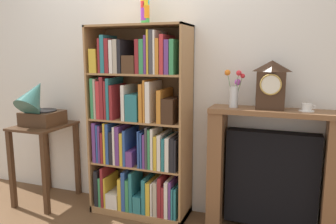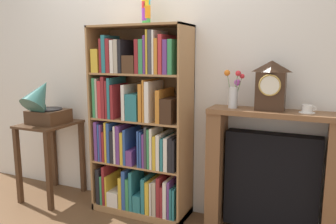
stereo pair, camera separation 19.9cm
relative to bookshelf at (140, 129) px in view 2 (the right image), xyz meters
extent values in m
cube|color=brown|center=(0.01, -0.11, -0.80)|extent=(7.49, 6.40, 0.02)
cube|color=silver|center=(0.08, 0.23, 0.51)|extent=(4.49, 0.08, 2.60)
cube|color=#A87A4C|center=(-0.43, 0.01, 0.06)|extent=(0.02, 0.36, 1.70)
cube|color=#A87A4C|center=(0.44, 0.01, 0.06)|extent=(0.02, 0.36, 1.70)
cube|color=brown|center=(0.01, 0.19, 0.06)|extent=(0.89, 0.01, 1.70)
cube|color=#A87A4C|center=(0.01, 0.01, 0.90)|extent=(0.89, 0.36, 0.02)
cube|color=#A87A4C|center=(0.01, 0.01, -0.76)|extent=(0.89, 0.36, 0.06)
cube|color=black|center=(-0.37, -0.02, -0.56)|extent=(0.04, 0.26, 0.34)
cube|color=#388E56|center=(-0.34, -0.03, -0.59)|extent=(0.02, 0.25, 0.28)
cube|color=maroon|center=(-0.31, -0.03, -0.54)|extent=(0.03, 0.24, 0.37)
cube|color=gold|center=(-0.28, -0.03, -0.59)|extent=(0.02, 0.26, 0.28)
cube|color=white|center=(-0.21, -0.02, -0.66)|extent=(0.12, 0.28, 0.14)
cube|color=gold|center=(-0.13, -0.01, -0.58)|extent=(0.03, 0.28, 0.29)
cube|color=#2D519E|center=(-0.09, -0.04, -0.55)|extent=(0.04, 0.24, 0.36)
cube|color=#388E56|center=(-0.06, -0.03, -0.58)|extent=(0.03, 0.25, 0.29)
cube|color=teal|center=(-0.02, -0.04, -0.55)|extent=(0.03, 0.24, 0.36)
cube|color=teal|center=(0.04, -0.01, -0.65)|extent=(0.08, 0.29, 0.15)
cube|color=teal|center=(0.10, -0.02, -0.57)|extent=(0.03, 0.27, 0.32)
cube|color=gold|center=(0.15, -0.03, -0.58)|extent=(0.04, 0.25, 0.30)
cube|color=white|center=(0.18, 0.00, -0.58)|extent=(0.02, 0.31, 0.30)
cube|color=#B2A893|center=(0.21, -0.02, -0.58)|extent=(0.04, 0.27, 0.31)
cube|color=maroon|center=(0.25, -0.03, -0.55)|extent=(0.03, 0.25, 0.35)
cube|color=maroon|center=(0.28, 0.00, -0.59)|extent=(0.02, 0.30, 0.28)
cube|color=white|center=(0.32, 0.00, -0.57)|extent=(0.03, 0.31, 0.33)
cube|color=#663884|center=(0.35, -0.02, -0.57)|extent=(0.02, 0.28, 0.33)
cube|color=teal|center=(0.37, -0.03, -0.59)|extent=(0.02, 0.25, 0.27)
cube|color=teal|center=(0.39, -0.03, -0.59)|extent=(0.02, 0.24, 0.27)
cube|color=#A87A4C|center=(0.01, 0.01, -0.32)|extent=(0.85, 0.34, 0.02)
cube|color=#663884|center=(-0.38, -0.01, -0.12)|extent=(0.03, 0.29, 0.36)
cube|color=#2D519E|center=(-0.34, 0.00, -0.13)|extent=(0.02, 0.30, 0.35)
cube|color=#663884|center=(-0.32, -0.01, -0.14)|extent=(0.02, 0.28, 0.34)
cube|color=maroon|center=(-0.30, -0.01, -0.17)|extent=(0.02, 0.29, 0.28)
cube|color=gold|center=(-0.27, -0.03, -0.12)|extent=(0.02, 0.24, 0.37)
cube|color=#2D519E|center=(-0.24, -0.04, -0.13)|extent=(0.03, 0.24, 0.36)
cube|color=black|center=(-0.20, -0.03, -0.16)|extent=(0.03, 0.25, 0.30)
cube|color=white|center=(-0.17, -0.01, -0.14)|extent=(0.02, 0.30, 0.34)
cube|color=#663884|center=(-0.14, -0.01, -0.13)|extent=(0.04, 0.28, 0.35)
cube|color=gold|center=(-0.10, -0.02, -0.16)|extent=(0.03, 0.28, 0.29)
cube|color=#2D519E|center=(-0.07, -0.01, -0.15)|extent=(0.02, 0.30, 0.32)
cube|color=#663884|center=(-0.03, -0.02, -0.24)|extent=(0.06, 0.28, 0.14)
cube|color=#2D519E|center=(0.06, -0.01, -0.15)|extent=(0.02, 0.29, 0.32)
cube|color=#2D519E|center=(0.09, -0.04, -0.15)|extent=(0.02, 0.24, 0.31)
cube|color=#663884|center=(0.11, -0.01, -0.16)|extent=(0.02, 0.28, 0.30)
cube|color=#424247|center=(0.14, -0.02, -0.13)|extent=(0.02, 0.28, 0.36)
cube|color=#388E56|center=(0.16, -0.03, -0.14)|extent=(0.02, 0.26, 0.34)
cube|color=white|center=(0.19, -0.04, -0.13)|extent=(0.02, 0.24, 0.35)
cube|color=gold|center=(0.22, 0.00, -0.16)|extent=(0.03, 0.31, 0.29)
cube|color=white|center=(0.25, 0.00, -0.15)|extent=(0.03, 0.30, 0.31)
cube|color=teal|center=(0.29, -0.01, -0.17)|extent=(0.02, 0.29, 0.28)
cube|color=white|center=(0.32, -0.01, -0.16)|extent=(0.03, 0.30, 0.29)
cube|color=black|center=(0.36, -0.03, -0.16)|extent=(0.04, 0.25, 0.29)
cube|color=black|center=(0.39, -0.03, -0.17)|extent=(0.02, 0.24, 0.28)
cube|color=#A87A4C|center=(0.01, 0.01, 0.09)|extent=(0.85, 0.34, 0.02)
cube|color=#388E56|center=(-0.38, -0.01, 0.28)|extent=(0.03, 0.30, 0.36)
cube|color=#B2A893|center=(-0.35, -0.01, 0.27)|extent=(0.02, 0.29, 0.35)
cube|color=#C63338|center=(-0.32, -0.03, 0.26)|extent=(0.04, 0.26, 0.33)
cube|color=maroon|center=(-0.28, -0.03, 0.28)|extent=(0.03, 0.25, 0.37)
cube|color=maroon|center=(-0.25, -0.02, 0.27)|extent=(0.02, 0.26, 0.34)
cube|color=teal|center=(-0.22, -0.01, 0.28)|extent=(0.03, 0.28, 0.36)
cube|color=maroon|center=(-0.19, -0.02, 0.25)|extent=(0.03, 0.27, 0.30)
cube|color=white|center=(-0.08, 0.00, 0.25)|extent=(0.03, 0.31, 0.31)
cube|color=teal|center=(0.00, -0.05, 0.21)|extent=(0.11, 0.22, 0.23)
cube|color=orange|center=(0.09, -0.03, 0.26)|extent=(0.03, 0.25, 0.32)
cube|color=orange|center=(0.12, 0.00, 0.28)|extent=(0.02, 0.30, 0.35)
cube|color=white|center=(0.15, -0.01, 0.27)|extent=(0.04, 0.30, 0.34)
cube|color=orange|center=(0.25, 0.00, 0.24)|extent=(0.04, 0.31, 0.27)
cube|color=#382316|center=(0.33, -0.05, 0.20)|extent=(0.10, 0.22, 0.21)
cube|color=#A87A4C|center=(0.01, 0.01, 0.49)|extent=(0.85, 0.34, 0.02)
cube|color=gold|center=(-0.36, -0.01, 0.61)|extent=(0.07, 0.28, 0.21)
cube|color=maroon|center=(-0.29, -0.02, 0.65)|extent=(0.02, 0.27, 0.29)
cube|color=teal|center=(-0.26, -0.03, 0.66)|extent=(0.04, 0.24, 0.32)
cube|color=maroon|center=(-0.22, -0.01, 0.65)|extent=(0.04, 0.30, 0.29)
cube|color=white|center=(-0.18, -0.02, 0.64)|extent=(0.03, 0.27, 0.28)
cube|color=#B2A893|center=(-0.14, -0.02, 0.65)|extent=(0.04, 0.26, 0.28)
cube|color=black|center=(-0.10, -0.01, 0.64)|extent=(0.03, 0.29, 0.28)
cube|color=#472D1C|center=(-0.02, -0.01, 0.58)|extent=(0.12, 0.28, 0.15)
cube|color=maroon|center=(0.06, -0.02, 0.64)|extent=(0.03, 0.27, 0.28)
cube|color=#388E56|center=(0.10, -0.02, 0.64)|extent=(0.04, 0.26, 0.28)
cube|color=#663884|center=(0.14, -0.02, 0.66)|extent=(0.02, 0.28, 0.31)
cube|color=gold|center=(0.16, -0.01, 0.68)|extent=(0.02, 0.30, 0.35)
cube|color=#424247|center=(0.19, 0.00, 0.68)|extent=(0.03, 0.30, 0.35)
cube|color=white|center=(0.21, -0.01, 0.68)|extent=(0.02, 0.28, 0.35)
cube|color=orange|center=(0.24, 0.00, 0.65)|extent=(0.03, 0.31, 0.29)
cube|color=#C63338|center=(0.28, -0.01, 0.66)|extent=(0.03, 0.30, 0.32)
cube|color=#663884|center=(0.32, -0.02, 0.64)|extent=(0.04, 0.27, 0.27)
cube|color=#388E56|center=(0.36, 0.00, 0.64)|extent=(0.04, 0.31, 0.28)
cylinder|color=green|center=(0.05, 0.05, 0.96)|extent=(0.07, 0.07, 0.10)
cylinder|color=green|center=(0.06, 0.05, 0.98)|extent=(0.07, 0.07, 0.10)
cylinder|color=purple|center=(0.05, 0.05, 1.00)|extent=(0.07, 0.07, 0.10)
cylinder|color=orange|center=(0.06, 0.05, 1.02)|extent=(0.07, 0.07, 0.10)
cylinder|color=red|center=(0.06, 0.05, 1.03)|extent=(0.07, 0.07, 0.10)
cylinder|color=red|center=(0.05, 0.05, 1.05)|extent=(0.07, 0.07, 0.10)
cylinder|color=black|center=(0.06, 0.05, 1.07)|extent=(0.07, 0.07, 0.10)
cylinder|color=yellow|center=(0.06, 0.05, 1.09)|extent=(0.07, 0.07, 0.10)
cylinder|color=black|center=(0.05, 0.05, 1.11)|extent=(0.07, 0.07, 0.10)
cube|color=#472D1C|center=(-0.98, -0.08, -0.02)|extent=(0.45, 0.55, 0.02)
cube|color=#472D1C|center=(-1.18, -0.33, -0.41)|extent=(0.04, 0.04, 0.76)
cube|color=#472D1C|center=(-0.79, -0.33, -0.41)|extent=(0.04, 0.04, 0.76)
cube|color=#472D1C|center=(-1.18, 0.16, -0.41)|extent=(0.04, 0.04, 0.76)
cube|color=#472D1C|center=(-0.79, 0.16, -0.41)|extent=(0.04, 0.04, 0.76)
cube|color=#472D1C|center=(-0.98, -0.08, 0.05)|extent=(0.34, 0.31, 0.13)
cylinder|color=black|center=(-0.98, -0.08, 0.13)|extent=(0.27, 0.27, 0.01)
cylinder|color=#2D605B|center=(-0.98, -0.13, 0.15)|extent=(0.03, 0.03, 0.06)
cone|color=#2D605B|center=(-0.98, -0.18, 0.29)|extent=(0.25, 0.38, 0.38)
cube|color=brown|center=(1.15, 0.06, 0.22)|extent=(1.01, 0.27, 0.04)
cube|color=brown|center=(0.70, 0.06, -0.30)|extent=(0.12, 0.25, 0.99)
cube|color=brown|center=(1.59, 0.06, -0.30)|extent=(0.12, 0.25, 0.99)
cube|color=black|center=(1.15, 0.10, -0.35)|extent=(0.73, 0.14, 0.79)
cube|color=#382316|center=(1.11, 0.06, 0.39)|extent=(0.21, 0.13, 0.29)
pyramid|color=#382316|center=(1.11, 0.06, 0.58)|extent=(0.21, 0.13, 0.09)
cylinder|color=silver|center=(1.11, -0.01, 0.44)|extent=(0.15, 0.01, 0.15)
torus|color=#B79347|center=(1.11, -0.01, 0.44)|extent=(0.16, 0.01, 0.16)
cylinder|color=silver|center=(0.83, 0.06, 0.32)|extent=(0.07, 0.07, 0.17)
cylinder|color=#4C753D|center=(0.80, 0.06, 0.39)|extent=(0.07, 0.03, 0.26)
sphere|color=orange|center=(0.77, 0.07, 0.52)|extent=(0.05, 0.05, 0.05)
cylinder|color=#4C753D|center=(0.84, 0.05, 0.39)|extent=(0.05, 0.01, 0.26)
sphere|color=red|center=(0.86, 0.05, 0.52)|extent=(0.04, 0.04, 0.04)
cylinder|color=#4C753D|center=(0.84, 0.08, 0.35)|extent=(0.03, 0.03, 0.19)
sphere|color=#B24CB7|center=(0.85, 0.09, 0.44)|extent=(0.05, 0.05, 0.05)
cylinder|color=#4C753D|center=(0.86, 0.06, 0.37)|extent=(0.06, 0.02, 0.24)
sphere|color=red|center=(0.89, 0.07, 0.49)|extent=(0.04, 0.04, 0.04)
cylinder|color=white|center=(1.38, 0.06, 0.24)|extent=(0.12, 0.12, 0.01)
cylinder|color=white|center=(1.38, 0.06, 0.27)|extent=(0.07, 0.07, 0.05)
torus|color=white|center=(1.42, 0.06, 0.28)|extent=(0.04, 0.01, 0.04)
camera|label=1|loc=(1.26, -2.65, 0.67)|focal=35.82mm
camera|label=2|loc=(1.44, -2.57, 0.67)|focal=35.82mm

